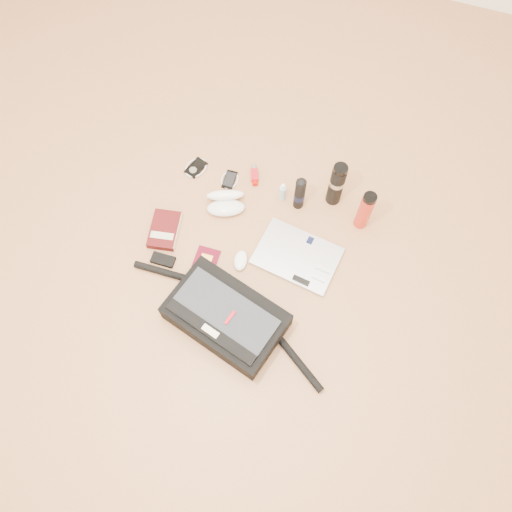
% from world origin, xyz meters
% --- Properties ---
extents(ground, '(4.00, 4.00, 0.00)m').
position_xyz_m(ground, '(0.00, 0.00, 0.00)').
color(ground, '#AD7348').
rests_on(ground, ground).
extents(messenger_bag, '(0.93, 0.40, 0.13)m').
position_xyz_m(messenger_bag, '(0.01, -0.22, 0.06)').
color(messenger_bag, black).
rests_on(messenger_bag, ground).
extents(laptop, '(0.38, 0.29, 0.03)m').
position_xyz_m(laptop, '(0.20, 0.16, 0.01)').
color(laptop, '#B3B4B6').
rests_on(laptop, ground).
extents(book, '(0.16, 0.21, 0.03)m').
position_xyz_m(book, '(-0.40, 0.08, 0.02)').
color(book, '#410A0C').
rests_on(book, ground).
extents(passport, '(0.11, 0.15, 0.01)m').
position_xyz_m(passport, '(-0.17, 0.00, 0.00)').
color(passport, '#4C0413').
rests_on(passport, ground).
extents(mouse, '(0.07, 0.11, 0.03)m').
position_xyz_m(mouse, '(-0.03, 0.06, 0.02)').
color(mouse, white).
rests_on(mouse, ground).
extents(sunglasses_case, '(0.22, 0.20, 0.10)m').
position_xyz_m(sunglasses_case, '(-0.19, 0.30, 0.04)').
color(sunglasses_case, silver).
rests_on(sunglasses_case, ground).
extents(ipod, '(0.12, 0.12, 0.01)m').
position_xyz_m(ipod, '(-0.40, 0.45, 0.01)').
color(ipod, black).
rests_on(ipod, ground).
extents(phone, '(0.09, 0.10, 0.01)m').
position_xyz_m(phone, '(-0.22, 0.44, 0.01)').
color(phone, black).
rests_on(phone, ground).
extents(inhaler, '(0.07, 0.11, 0.03)m').
position_xyz_m(inhaler, '(-0.12, 0.50, 0.01)').
color(inhaler, '#A4121C').
rests_on(inhaler, ground).
extents(spray_bottle, '(0.04, 0.04, 0.12)m').
position_xyz_m(spray_bottle, '(0.04, 0.43, 0.05)').
color(spray_bottle, '#9AC2D6').
rests_on(spray_bottle, ground).
extents(aerosol_can, '(0.05, 0.05, 0.21)m').
position_xyz_m(aerosol_can, '(0.13, 0.42, 0.10)').
color(aerosol_can, black).
rests_on(aerosol_can, ground).
extents(thermos_black, '(0.08, 0.08, 0.26)m').
position_xyz_m(thermos_black, '(0.27, 0.50, 0.13)').
color(thermos_black, black).
rests_on(thermos_black, ground).
extents(thermos_red, '(0.08, 0.08, 0.24)m').
position_xyz_m(thermos_red, '(0.42, 0.42, 0.12)').
color(thermos_red, '#B3281B').
rests_on(thermos_red, ground).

